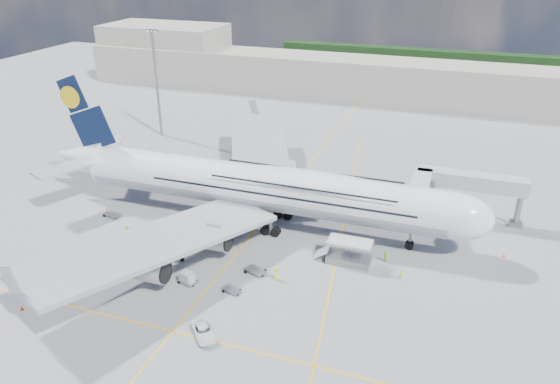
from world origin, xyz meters
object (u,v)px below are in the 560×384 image
(dolly_nose_near, at_px, (232,290))
(crew_tug, at_px, (183,250))
(jet_bridge, at_px, (451,186))
(catering_truck_outer, at_px, (257,151))
(dolly_back, at_px, (112,215))
(cone_wing_left_inner, at_px, (256,181))
(catering_truck_inner, at_px, (286,173))
(cargo_loader, at_px, (348,255))
(airliner, at_px, (262,187))
(dolly_row_a, at_px, (130,242))
(cone_wing_right_outer, at_px, (22,308))
(cone_tail, at_px, (107,209))
(cone_wing_left_outer, at_px, (240,149))
(light_mast, at_px, (157,82))
(service_van, at_px, (204,332))
(crew_nose, at_px, (401,275))
(crew_wing, at_px, (127,231))
(dolly_nose_far, at_px, (255,271))
(cone_wing_right_inner, at_px, (173,229))
(crew_loader, at_px, (385,257))
(dolly_row_b, at_px, (99,254))
(cone_nose, at_px, (504,255))
(dolly_row_c, at_px, (187,278))
(baggage_tug, at_px, (177,253))
(crew_van, at_px, (276,274))

(dolly_nose_near, height_order, crew_tug, crew_tug)
(jet_bridge, distance_m, catering_truck_outer, 45.26)
(dolly_back, relative_size, cone_wing_left_inner, 5.15)
(catering_truck_inner, bearing_deg, cargo_loader, -78.41)
(catering_truck_outer, bearing_deg, crew_tug, -97.02)
(airliner, bearing_deg, dolly_row_a, -142.51)
(cone_wing_right_outer, distance_m, cone_tail, 29.09)
(cone_tail, bearing_deg, cone_wing_left_outer, 73.99)
(light_mast, distance_m, cone_tail, 43.32)
(crew_tug, xyz_separation_m, cone_wing_left_inner, (0.26, 29.48, -0.67))
(service_van, height_order, crew_nose, crew_nose)
(catering_truck_inner, relative_size, cone_wing_left_outer, 13.41)
(airliner, distance_m, crew_wing, 23.10)
(jet_bridge, relative_size, cone_wing_left_outer, 33.97)
(cargo_loader, distance_m, crew_wing, 36.11)
(crew_nose, relative_size, crew_wing, 0.92)
(airliner, bearing_deg, light_mast, 139.00)
(cargo_loader, xyz_separation_m, dolly_nose_far, (-12.05, -7.32, -0.89))
(cone_wing_right_inner, distance_m, cone_tail, 15.21)
(dolly_nose_near, xyz_separation_m, crew_loader, (18.56, 14.67, 0.58))
(dolly_row_b, bearing_deg, service_van, -4.61)
(dolly_back, xyz_separation_m, cone_nose, (64.53, 8.64, -0.05))
(dolly_back, relative_size, crew_loader, 1.87)
(dolly_row_c, height_order, catering_truck_outer, catering_truck_outer)
(dolly_row_b, height_order, dolly_nose_far, dolly_nose_far)
(jet_bridge, height_order, dolly_nose_far, jet_bridge)
(cone_wing_right_inner, xyz_separation_m, cone_wing_right_outer, (-7.94, -25.42, -0.02))
(dolly_row_c, distance_m, crew_tug, 7.72)
(airliner, distance_m, cargo_loader, 18.87)
(cone_nose, relative_size, cone_wing_right_inner, 0.98)
(dolly_back, bearing_deg, airliner, 26.97)
(cone_nose, bearing_deg, catering_truck_outer, 153.04)
(cone_wing_left_inner, bearing_deg, dolly_back, -129.56)
(dolly_nose_near, bearing_deg, crew_tug, 169.67)
(cargo_loader, height_order, baggage_tug, cargo_loader)
(dolly_back, xyz_separation_m, cone_wing_left_outer, (8.02, 37.94, -0.07))
(catering_truck_inner, distance_m, crew_loader, 33.12)
(service_van, xyz_separation_m, cone_wing_left_outer, (-21.56, 61.18, -0.43))
(catering_truck_outer, distance_m, service_van, 59.85)
(dolly_row_b, height_order, service_van, service_van)
(light_mast, height_order, dolly_nose_near, light_mast)
(catering_truck_inner, distance_m, cone_wing_right_inner, 27.71)
(catering_truck_inner, bearing_deg, crew_wing, -145.71)
(cone_nose, xyz_separation_m, cone_tail, (-66.88, -6.85, -0.04))
(crew_van, bearing_deg, crew_tug, 76.41)
(cone_wing_right_outer, bearing_deg, cone_tail, 103.94)
(cargo_loader, distance_m, baggage_tug, 25.81)
(dolly_back, xyz_separation_m, service_van, (29.58, -23.24, 0.36))
(dolly_row_a, relative_size, baggage_tug, 1.07)
(dolly_row_c, height_order, crew_loader, crew_loader)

